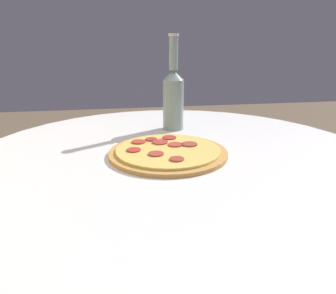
{
  "coord_description": "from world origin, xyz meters",
  "views": [
    {
      "loc": [
        -0.77,
        0.14,
        0.99
      ],
      "look_at": [
        0.0,
        0.02,
        0.73
      ],
      "focal_mm": 35.0,
      "sensor_mm": 36.0,
      "label": 1
    }
  ],
  "objects": [
    {
      "name": "table",
      "position": [
        0.0,
        0.0,
        0.56
      ],
      "size": [
        1.07,
        1.07,
        0.71
      ],
      "color": "white",
      "rests_on": "ground_plane"
    },
    {
      "name": "pizza",
      "position": [
        0.0,
        0.02,
        0.72
      ],
      "size": [
        0.3,
        0.3,
        0.02
      ],
      "color": "#C68E47",
      "rests_on": "table"
    },
    {
      "name": "beer_bottle",
      "position": [
        0.24,
        -0.04,
        0.82
      ],
      "size": [
        0.07,
        0.07,
        0.29
      ],
      "color": "gray",
      "rests_on": "table"
    }
  ]
}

